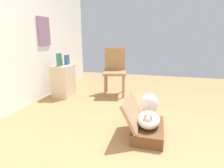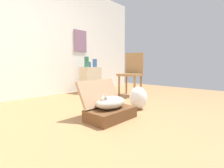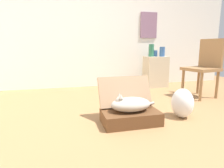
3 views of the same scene
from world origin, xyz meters
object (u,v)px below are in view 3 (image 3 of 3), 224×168
object	(u,v)px
plastic_bag_white	(182,103)
side_table	(155,72)
cat	(130,104)
vase_round	(155,53)
chair	(204,66)
vase_tall	(151,50)
suitcase_base	(130,117)
vase_short	(162,52)

from	to	relation	value
plastic_bag_white	side_table	xyz separation A→B (m)	(0.54, 1.78, 0.14)
side_table	cat	bearing A→B (deg)	-123.84
vase_round	chair	xyz separation A→B (m)	(0.37, -1.04, -0.17)
vase_tall	vase_round	xyz separation A→B (m)	(0.11, 0.04, -0.06)
vase_round	suitcase_base	bearing A→B (deg)	-123.00
vase_tall	side_table	bearing A→B (deg)	-1.48
chair	vase_short	bearing A→B (deg)	-176.55
vase_round	chair	world-z (taller)	chair
side_table	chair	bearing A→B (deg)	-69.32
suitcase_base	cat	bearing A→B (deg)	176.49
side_table	vase_short	size ratio (longest dim) A/B	3.20
side_table	chair	world-z (taller)	chair
vase_short	vase_round	size ratio (longest dim) A/B	1.59
plastic_bag_white	side_table	distance (m)	1.86
vase_short	vase_round	distance (m)	0.15
suitcase_base	vase_round	xyz separation A→B (m)	(1.20, 1.85, 0.62)
plastic_bag_white	side_table	size ratio (longest dim) A/B	0.55
vase_tall	vase_short	bearing A→B (deg)	-11.39
cat	plastic_bag_white	distance (m)	0.67
chair	side_table	bearing A→B (deg)	-171.29
cat	plastic_bag_white	world-z (taller)	plastic_bag_white
side_table	vase_tall	bearing A→B (deg)	178.52
vase_tall	vase_round	distance (m)	0.14
suitcase_base	plastic_bag_white	world-z (taller)	plastic_bag_white
plastic_bag_white	chair	distance (m)	1.26
cat	plastic_bag_white	xyz separation A→B (m)	(0.67, 0.03, -0.05)
cat	chair	xyz separation A→B (m)	(1.59, 0.82, 0.31)
suitcase_base	side_table	distance (m)	2.19
suitcase_base	plastic_bag_white	distance (m)	0.67
suitcase_base	chair	distance (m)	1.83
vase_short	cat	bearing A→B (deg)	-126.89
suitcase_base	chair	world-z (taller)	chair
plastic_bag_white	chair	size ratio (longest dim) A/B	0.36
vase_short	suitcase_base	bearing A→B (deg)	-126.74
plastic_bag_white	vase_tall	xyz separation A→B (m)	(0.43, 1.78, 0.58)
vase_short	vase_round	world-z (taller)	vase_short
plastic_bag_white	vase_round	bearing A→B (deg)	73.41
side_table	chair	xyz separation A→B (m)	(0.37, -0.99, 0.21)
chair	vase_tall	bearing A→B (deg)	-165.88
vase_tall	chair	bearing A→B (deg)	-63.91
vase_tall	vase_round	world-z (taller)	vase_tall
vase_short	chair	xyz separation A→B (m)	(0.26, -0.95, -0.21)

